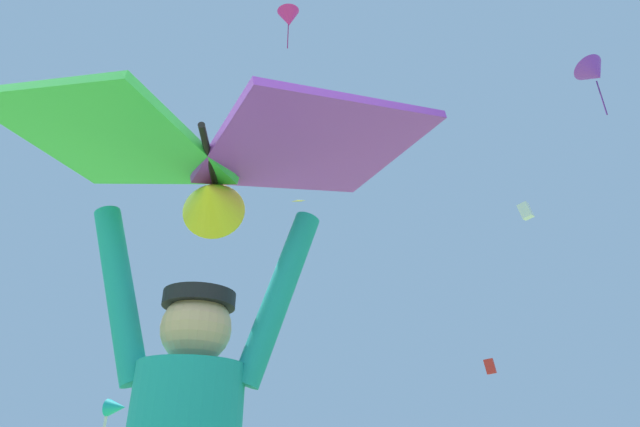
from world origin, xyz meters
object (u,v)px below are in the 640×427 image
(distant_kite_red_mid_left, at_px, (490,366))
(distant_kite_magenta_overhead_distant, at_px, (289,18))
(distant_kite_purple_high_left, at_px, (594,73))
(held_stunt_kite, at_px, (212,159))
(distant_kite_magenta_far_center, at_px, (325,115))
(marker_flag, at_px, (113,418))
(distant_kite_white_low_right, at_px, (526,211))
(distant_kite_yellow_low_left, at_px, (298,200))

(distant_kite_red_mid_left, xyz_separation_m, distant_kite_magenta_overhead_distant, (-6.35, -21.86, 7.45))
(distant_kite_magenta_overhead_distant, bearing_deg, distant_kite_purple_high_left, 19.26)
(held_stunt_kite, bearing_deg, distant_kite_magenta_overhead_distant, 107.04)
(distant_kite_purple_high_left, relative_size, distant_kite_red_mid_left, 2.26)
(distant_kite_magenta_far_center, bearing_deg, held_stunt_kite, -78.34)
(distant_kite_red_mid_left, bearing_deg, marker_flag, -105.40)
(distant_kite_white_low_right, distance_m, marker_flag, 32.43)
(held_stunt_kite, bearing_deg, distant_kite_yellow_low_left, 105.79)
(distant_kite_yellow_low_left, bearing_deg, distant_kite_red_mid_left, 7.33)
(held_stunt_kite, relative_size, marker_flag, 0.84)
(distant_kite_white_low_right, distance_m, distant_kite_magenta_overhead_distant, 24.56)
(distant_kite_yellow_low_left, height_order, distant_kite_purple_high_left, distant_kite_yellow_low_left)
(held_stunt_kite, bearing_deg, distant_kite_purple_high_left, 63.27)
(distant_kite_magenta_overhead_distant, bearing_deg, distant_kite_yellow_low_left, 105.19)
(distant_kite_purple_high_left, bearing_deg, distant_kite_white_low_right, 87.62)
(held_stunt_kite, distance_m, distant_kite_magenta_overhead_distant, 15.45)
(distant_kite_yellow_low_left, distance_m, marker_flag, 30.25)
(distant_kite_red_mid_left, bearing_deg, distant_kite_magenta_far_center, -121.03)
(distant_kite_yellow_low_left, bearing_deg, distant_kite_magenta_overhead_distant, -74.81)
(distant_kite_purple_high_left, height_order, marker_flag, distant_kite_purple_high_left)
(distant_kite_magenta_far_center, bearing_deg, distant_kite_red_mid_left, 58.97)
(distant_kite_yellow_low_left, xyz_separation_m, distant_kite_red_mid_left, (11.87, 1.53, -12.09))
(distant_kite_red_mid_left, xyz_separation_m, marker_flag, (-7.22, -26.23, -4.75))
(distant_kite_magenta_far_center, height_order, distant_kite_red_mid_left, distant_kite_magenta_far_center)
(distant_kite_white_low_right, relative_size, marker_flag, 0.64)
(distant_kite_white_low_right, bearing_deg, distant_kite_red_mid_left, -175.39)
(distant_kite_yellow_low_left, xyz_separation_m, marker_flag, (4.65, -24.70, -16.84))
(held_stunt_kite, xyz_separation_m, distant_kite_red_mid_left, (3.42, 31.43, 4.32))
(held_stunt_kite, xyz_separation_m, distant_kite_yellow_low_left, (-8.45, 29.90, 16.41))
(marker_flag, bearing_deg, distant_kite_white_low_right, 67.36)
(distant_kite_magenta_far_center, xyz_separation_m, marker_flag, (0.15, -13.97, -15.78))
(distant_kite_red_mid_left, bearing_deg, held_stunt_kite, -96.20)
(distant_kite_yellow_low_left, height_order, distant_kite_magenta_overhead_distant, distant_kite_yellow_low_left)
(distant_kite_white_low_right, distance_m, distant_kite_purple_high_left, 19.35)
(distant_kite_yellow_low_left, distance_m, distant_kite_red_mid_left, 17.01)
(marker_flag, bearing_deg, distant_kite_yellow_low_left, 100.66)
(distant_kite_magenta_far_center, xyz_separation_m, distant_kite_red_mid_left, (7.37, 12.26, -11.03))
(distant_kite_yellow_low_left, distance_m, distant_kite_magenta_overhead_distant, 21.57)
(distant_kite_yellow_low_left, relative_size, distant_kite_purple_high_left, 0.41)
(distant_kite_magenta_far_center, relative_size, distant_kite_red_mid_left, 2.95)
(held_stunt_kite, xyz_separation_m, distant_kite_magenta_overhead_distant, (-2.93, 9.57, 11.77))
(distant_kite_magenta_far_center, distance_m, distant_kite_magenta_overhead_distant, 10.30)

